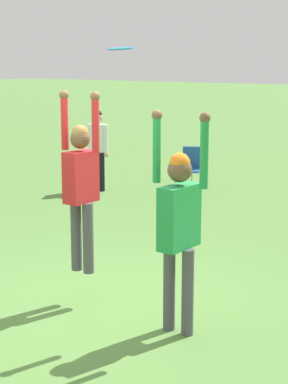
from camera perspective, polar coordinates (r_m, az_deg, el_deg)
The scene contains 6 objects.
ground_plane at distance 7.26m, azimuth -4.40°, elevation -9.98°, with size 120.00×120.00×0.00m, color #56843D.
person_jumping at distance 6.95m, azimuth -5.63°, elevation 1.16°, with size 0.53×0.39×1.99m.
person_defending at distance 6.21m, azimuth 3.14°, elevation -2.29°, with size 0.63×0.49×2.21m.
frisbee at distance 6.41m, azimuth -2.07°, elevation 12.63°, with size 0.26×0.26×0.04m.
camping_chair_1 at distance 13.66m, azimuth 4.21°, elevation 2.46°, with size 0.63×0.69×0.86m.
person_spectator_near at distance 13.18m, azimuth -4.10°, elevation 4.34°, with size 0.53×0.40×1.66m.
Camera 1 is at (4.28, -5.21, 2.69)m, focal length 60.00 mm.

